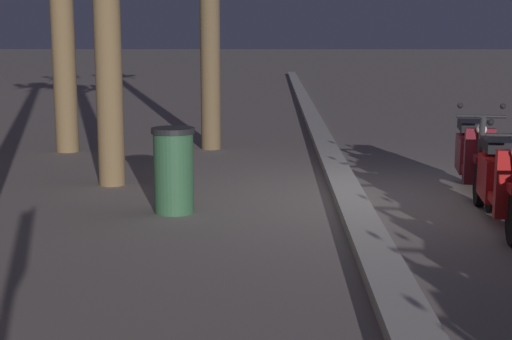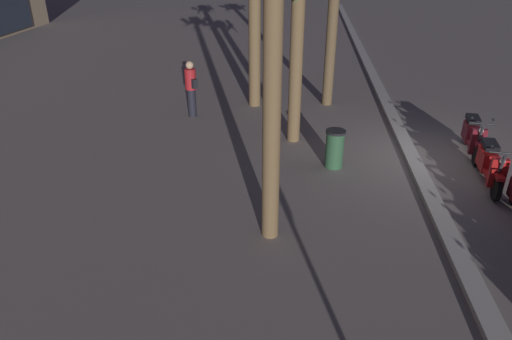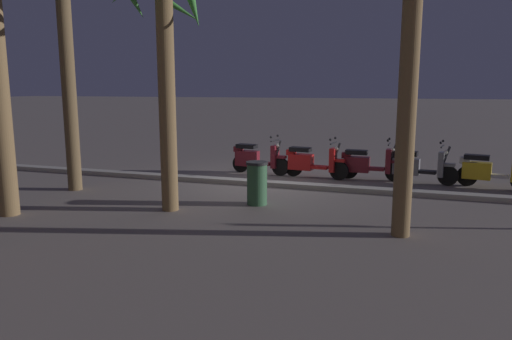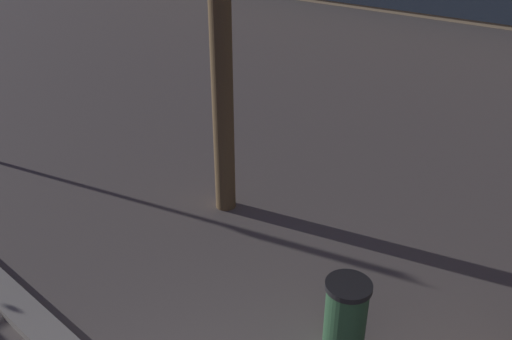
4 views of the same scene
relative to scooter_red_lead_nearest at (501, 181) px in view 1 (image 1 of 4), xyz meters
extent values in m
plane|color=slate|center=(1.08, 1.10, -0.46)|extent=(200.00, 200.00, 0.00)
cube|color=#ADA89E|center=(1.08, 1.46, -0.40)|extent=(60.00, 0.36, 0.12)
cylinder|color=black|center=(0.51, -0.06, -0.20)|extent=(0.53, 0.16, 0.52)
cube|color=red|center=(-0.21, 0.03, -0.14)|extent=(0.63, 0.35, 0.08)
cube|color=red|center=(0.29, -0.04, -0.02)|extent=(0.71, 0.40, 0.45)
cube|color=black|center=(0.31, -0.04, 0.34)|extent=(0.63, 0.37, 0.12)
cube|color=red|center=(0.59, -0.07, 0.24)|extent=(0.26, 0.23, 0.16)
sphere|color=black|center=(-0.60, 0.32, 0.68)|extent=(0.07, 0.07, 0.07)
cylinder|color=black|center=(0.89, -0.02, -0.20)|extent=(0.53, 0.17, 0.52)
cylinder|color=black|center=(2.19, -0.21, -0.20)|extent=(0.53, 0.17, 0.52)
cube|color=maroon|center=(1.49, -0.11, -0.14)|extent=(0.63, 0.36, 0.08)
cube|color=maroon|center=(1.97, -0.18, -0.02)|extent=(0.72, 0.41, 0.45)
cube|color=black|center=(1.99, -0.18, 0.35)|extent=(0.64, 0.38, 0.12)
cube|color=maroon|center=(1.07, -0.05, 0.09)|extent=(0.19, 0.36, 0.66)
cube|color=maroon|center=(0.89, -0.02, 0.09)|extent=(0.34, 0.20, 0.08)
cylinder|color=#333338|center=(0.99, -0.04, 0.24)|extent=(0.29, 0.11, 0.69)
cylinder|color=black|center=(1.07, -0.05, 0.56)|extent=(0.12, 0.56, 0.04)
sphere|color=white|center=(0.97, -0.03, 0.42)|extent=(0.12, 0.12, 0.12)
cube|color=maroon|center=(2.27, -0.22, 0.25)|extent=(0.27, 0.23, 0.16)
sphere|color=black|center=(1.06, -0.29, 0.68)|extent=(0.07, 0.07, 0.07)
sphere|color=black|center=(1.12, 0.19, 0.68)|extent=(0.07, 0.07, 0.07)
cylinder|color=brown|center=(2.04, 4.49, 1.84)|extent=(0.34, 0.34, 4.59)
cylinder|color=#2D5638|center=(0.46, 3.47, -0.01)|extent=(0.44, 0.44, 0.90)
cylinder|color=black|center=(0.46, 3.47, 0.46)|extent=(0.48, 0.48, 0.06)
camera|label=1|loc=(-7.80, 2.37, 1.49)|focal=53.49mm
camera|label=2|loc=(-9.91, 4.35, 4.59)|focal=32.54mm
camera|label=3|loc=(-2.72, 13.17, 2.09)|focal=33.48mm
camera|label=4|loc=(2.44, -0.18, 3.89)|focal=36.26mm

